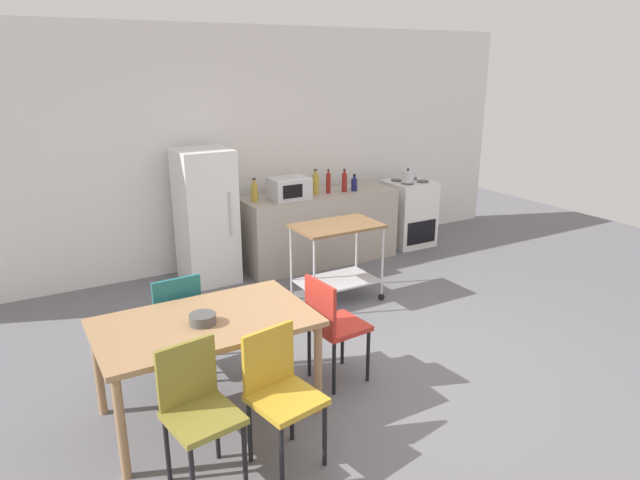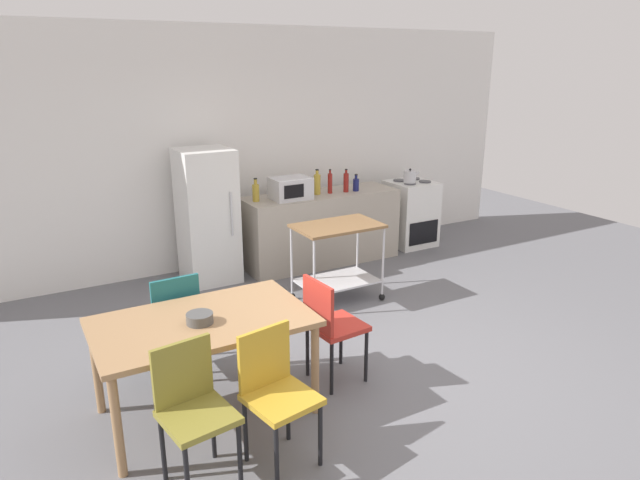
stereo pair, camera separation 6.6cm
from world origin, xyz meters
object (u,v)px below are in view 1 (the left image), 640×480
at_px(chair_olive, 198,406).
at_px(stove_oven, 408,213).
at_px(chair_teal, 174,317).
at_px(bottle_soy_sauce, 354,184).
at_px(bottle_hot_sauce, 328,183).
at_px(dining_table, 206,330).
at_px(bottle_olive_oil, 344,182).
at_px(microwave, 289,188).
at_px(fruit_bowl, 203,319).
at_px(kettle, 408,176).
at_px(bottle_wine, 254,192).
at_px(chair_mustard, 280,388).
at_px(kitchen_cart, 337,250).
at_px(bottle_sesame_oil, 316,184).
at_px(chair_red, 332,322).

bearing_deg(chair_olive, stove_oven, 28.85).
height_order(chair_teal, bottle_soy_sauce, bottle_soy_sauce).
bearing_deg(chair_teal, bottle_hot_sauce, -146.93).
relative_size(dining_table, bottle_olive_oil, 5.14).
bearing_deg(microwave, fruit_bowl, -128.29).
height_order(dining_table, kettle, kettle).
distance_m(chair_olive, bottle_wine, 3.63).
bearing_deg(fruit_bowl, kettle, 33.22).
xyz_separation_m(chair_mustard, fruit_bowl, (-0.26, 0.66, 0.27)).
distance_m(bottle_wine, kettle, 2.20).
height_order(kitchen_cart, bottle_soy_sauce, bottle_soy_sauce).
xyz_separation_m(fruit_bowl, kettle, (3.72, 2.44, 0.21)).
height_order(dining_table, chair_olive, chair_olive).
xyz_separation_m(bottle_sesame_oil, bottle_hot_sauce, (0.17, -0.03, -0.00)).
relative_size(chair_mustard, fruit_bowl, 4.78).
height_order(chair_teal, fruit_bowl, chair_teal).
bearing_deg(chair_red, bottle_wine, -15.66).
relative_size(chair_olive, bottle_sesame_oil, 2.85).
height_order(chair_teal, kettle, kettle).
xyz_separation_m(chair_mustard, bottle_soy_sauce, (2.59, 3.09, 0.47)).
bearing_deg(chair_olive, kitchen_cart, 33.15).
relative_size(bottle_wine, microwave, 0.60).
height_order(kitchen_cart, fruit_bowl, kitchen_cart).
bearing_deg(bottle_soy_sauce, chair_red, -126.56).
bearing_deg(microwave, bottle_soy_sauce, -0.89).
height_order(chair_red, chair_mustard, same).
bearing_deg(chair_red, chair_olive, 108.80).
height_order(stove_oven, bottle_hot_sauce, bottle_hot_sauce).
bearing_deg(chair_mustard, bottle_sesame_oil, 46.35).
xyz_separation_m(bottle_soy_sauce, kettle, (0.87, 0.01, 0.02)).
relative_size(chair_red, microwave, 1.93).
bearing_deg(chair_olive, chair_teal, 71.02).
height_order(stove_oven, bottle_olive_oil, bottle_olive_oil).
distance_m(chair_olive, kitchen_cart, 2.92).
bearing_deg(dining_table, bottle_soy_sauce, 40.16).
xyz_separation_m(chair_teal, bottle_wine, (1.53, 1.85, 0.49)).
bearing_deg(bottle_soy_sauce, chair_mustard, -129.97).
xyz_separation_m(bottle_wine, fruit_bowl, (-1.52, -2.54, -0.22)).
distance_m(chair_olive, stove_oven, 5.15).
distance_m(microwave, bottle_olive_oil, 0.78).
bearing_deg(chair_mustard, fruit_bowl, 100.74).
xyz_separation_m(dining_table, bottle_sesame_oil, (2.30, 2.46, 0.36)).
bearing_deg(kettle, kitchen_cart, -148.81).
relative_size(chair_red, bottle_hot_sauce, 2.94).
bearing_deg(chair_mustard, chair_red, 29.12).
bearing_deg(dining_table, chair_teal, 94.13).
height_order(dining_table, bottle_sesame_oil, bottle_sesame_oil).
relative_size(bottle_wine, kettle, 1.15).
xyz_separation_m(bottle_sesame_oil, kettle, (1.39, -0.07, -0.03)).
distance_m(chair_olive, chair_mustard, 0.51).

